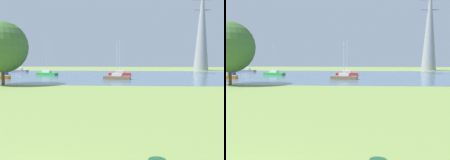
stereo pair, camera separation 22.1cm
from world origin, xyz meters
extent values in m
plane|color=#7F994C|center=(0.00, 22.00, 0.00)|extent=(160.00, 160.00, 0.00)
cube|color=slate|center=(0.00, 50.00, 0.01)|extent=(140.00, 40.00, 0.02)
cube|color=brown|center=(1.02, 40.46, 0.32)|extent=(4.96, 2.14, 0.60)
cube|color=white|center=(1.02, 40.46, 0.87)|extent=(1.93, 1.33, 0.50)
cylinder|color=silver|center=(1.02, 40.46, 3.73)|extent=(0.10, 0.10, 6.23)
cube|color=green|center=(-15.00, 50.32, 0.32)|extent=(5.03, 2.73, 0.60)
cube|color=white|center=(-15.00, 50.32, 0.87)|extent=(2.03, 1.54, 0.50)
cylinder|color=silver|center=(-15.00, 50.32, 3.93)|extent=(0.10, 0.10, 6.62)
cube|color=red|center=(1.15, 50.55, 0.32)|extent=(4.91, 1.90, 0.60)
cube|color=white|center=(1.15, 50.55, 0.87)|extent=(1.89, 1.25, 0.50)
cylinder|color=silver|center=(1.15, 50.55, 4.13)|extent=(0.10, 0.10, 7.03)
cube|color=gray|center=(-26.27, 61.69, 0.32)|extent=(4.90, 1.86, 0.60)
cube|color=white|center=(-26.27, 61.69, 0.87)|extent=(1.88, 1.23, 0.50)
cylinder|color=silver|center=(-26.27, 61.69, 3.03)|extent=(0.10, 0.10, 4.82)
cylinder|color=brown|center=(-15.03, 30.07, 1.43)|extent=(0.44, 0.44, 2.87)
sphere|color=#416C33|center=(-15.03, 30.07, 5.46)|extent=(7.42, 7.42, 7.42)
cone|color=gray|center=(24.89, 75.14, 13.17)|extent=(4.40, 4.40, 26.33)
cube|color=gray|center=(24.89, 75.14, 21.06)|extent=(6.40, 0.30, 0.30)
cube|color=gray|center=(24.89, 75.14, 18.06)|extent=(5.20, 0.30, 0.30)
camera|label=1|loc=(3.28, -6.92, 4.01)|focal=42.39mm
camera|label=2|loc=(3.50, -6.90, 4.01)|focal=42.39mm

